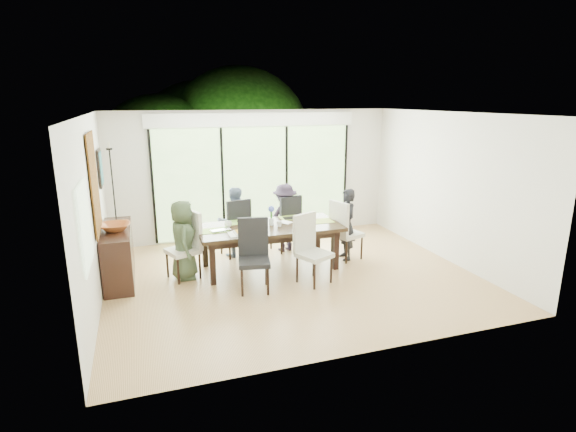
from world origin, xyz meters
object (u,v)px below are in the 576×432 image
object	(u,v)px
sideboard	(118,254)
bowl	(115,227)
person_far_right	(285,218)
cup_c	(310,218)
chair_near_right	(314,250)
chair_right_end	(347,229)
person_left_end	(183,240)
chair_near_left	(254,256)
chair_far_right	(284,222)
laptop	(222,231)
person_far_left	(234,222)
vase	(271,221)
person_right_end	(346,224)
cup_a	(228,224)
chair_far_left	(234,227)
chair_left_end	(182,246)
cup_b	(279,224)
table_top	(269,228)

from	to	relation	value
sideboard	bowl	bearing A→B (deg)	-90.00
person_far_right	cup_c	world-z (taller)	person_far_right
chair_near_right	bowl	bearing A→B (deg)	136.29
chair_right_end	person_left_end	bearing A→B (deg)	71.39
person_far_right	bowl	xyz separation A→B (m)	(-3.06, -0.67, 0.27)
chair_near_left	chair_far_right	bearing A→B (deg)	70.09
chair_right_end	laptop	bearing A→B (deg)	73.82
person_left_end	laptop	bearing A→B (deg)	-95.36
person_far_left	vase	xyz separation A→B (m)	(0.50, -0.78, 0.17)
chair_near_right	sideboard	world-z (taller)	chair_near_right
chair_near_left	person_right_end	world-z (taller)	person_right_end
person_left_end	bowl	xyz separation A→B (m)	(-1.03, 0.16, 0.27)
chair_right_end	cup_a	distance (m)	2.22
person_right_end	person_far_left	world-z (taller)	same
person_far_left	cup_c	distance (m)	1.46
chair_near_left	person_left_end	bearing A→B (deg)	149.90
chair_far_left	person_left_end	size ratio (longest dim) A/B	0.85
person_right_end	sideboard	xyz separation A→B (m)	(-3.99, 0.26, -0.22)
sideboard	cup_c	bearing A→B (deg)	-2.77
chair_left_end	cup_c	distance (m)	2.32
chair_near_right	vase	bearing A→B (deg)	91.24
chair_left_end	person_right_end	size ratio (longest dim) A/B	0.85
chair_right_end	sideboard	xyz separation A→B (m)	(-4.01, 0.26, -0.13)
cup_b	cup_a	bearing A→B (deg)	163.61
chair_near_left	vase	size ratio (longest dim) A/B	9.17
laptop	chair_far_right	bearing A→B (deg)	23.38
chair_far_left	sideboard	distance (m)	2.15
table_top	person_right_end	world-z (taller)	person_right_end
laptop	cup_b	world-z (taller)	cup_b
chair_near_right	cup_b	size ratio (longest dim) A/B	11.00
cup_c	chair_near_right	bearing A→B (deg)	-107.19
person_right_end	bowl	bearing A→B (deg)	-89.27
person_right_end	bowl	distance (m)	4.00
cup_b	sideboard	world-z (taller)	sideboard
person_left_end	cup_a	size ratio (longest dim) A/B	10.40
person_right_end	laptop	distance (m)	2.34
chair_far_left	sideboard	xyz separation A→B (m)	(-2.06, -0.59, -0.13)
chair_left_end	person_right_end	distance (m)	2.98
table_top	chair_near_right	bearing A→B (deg)	-60.11
chair_near_right	vase	size ratio (longest dim) A/B	9.17
person_left_end	person_right_end	distance (m)	2.96
table_top	cup_b	size ratio (longest dim) A/B	24.00
vase	chair_near_left	bearing A→B (deg)	-120.87
chair_near_right	chair_far_left	bearing A→B (deg)	94.08
cup_b	sideboard	distance (m)	2.71
chair_far_right	vase	bearing A→B (deg)	43.13
cup_c	chair_far_left	bearing A→B (deg)	149.04
person_far_right	bowl	world-z (taller)	person_far_right
person_far_right	sideboard	xyz separation A→B (m)	(-3.06, -0.57, -0.22)
vase	sideboard	bearing A→B (deg)	175.31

